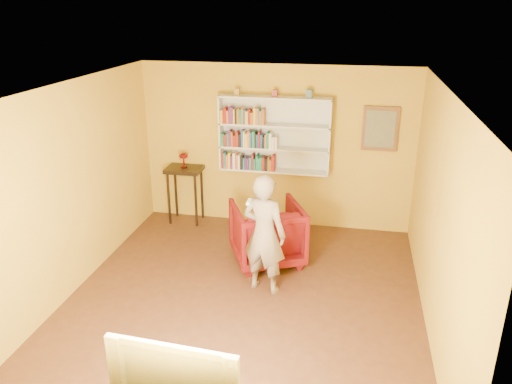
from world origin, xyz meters
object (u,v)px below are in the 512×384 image
bookshelf (275,134)px  armchair (267,233)px  person (264,234)px  console_table (185,177)px  television (178,369)px  ruby_lustre (184,157)px

bookshelf → armchair: size_ratio=1.83×
bookshelf → person: size_ratio=1.11×
console_table → person: person is taller
armchair → television: bearing=62.7°
ruby_lustre → armchair: size_ratio=0.26×
ruby_lustre → armchair: ruby_lustre is taller
television → armchair: bearing=90.9°
bookshelf → television: bookshelf is taller
bookshelf → armchair: (0.11, -1.30, -1.15)m
armchair → person: bearing=72.4°
armchair → television: (-0.15, -3.36, 0.33)m
bookshelf → person: (0.21, -2.09, -0.78)m
armchair → television: 3.38m
bookshelf → console_table: 1.72m
ruby_lustre → person: bearing=-48.0°
armchair → person: 0.87m
console_table → person: (1.73, -1.93, 0.00)m
bookshelf → console_table: bookshelf is taller
bookshelf → person: bookshelf is taller
person → ruby_lustre: bearing=-32.5°
console_table → armchair: bearing=-34.9°
console_table → armchair: 2.03m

